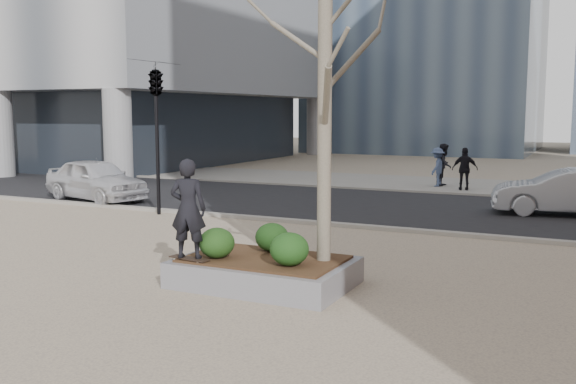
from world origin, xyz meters
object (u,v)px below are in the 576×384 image
at_px(skateboard, 189,260).
at_px(skateboarder, 188,209).
at_px(police_car, 96,179).
at_px(planter, 264,272).

height_order(skateboard, skateboarder, skateboarder).
bearing_deg(skateboarder, police_car, -56.35).
xyz_separation_m(planter, skateboarder, (-1.10, -0.71, 1.16)).
distance_m(skateboard, skateboarder, 0.90).
relative_size(planter, police_car, 0.71).
height_order(planter, skateboard, skateboard).
bearing_deg(skateboard, skateboarder, 0.00).
distance_m(planter, skateboarder, 1.75).
bearing_deg(planter, skateboard, -147.20).
bearing_deg(skateboard, planter, 40.43).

